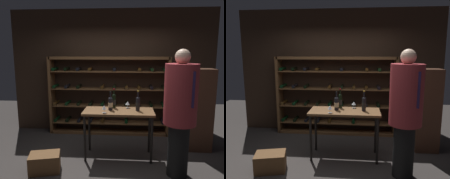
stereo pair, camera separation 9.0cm
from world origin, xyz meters
The scene contains 12 objects.
ground_plane centered at (0.00, 0.00, 0.00)m, with size 9.49×9.49×0.00m, color #383330.
back_wall centered at (0.00, 1.74, 1.45)m, with size 4.78×0.10×2.91m, color #332319.
wine_rack centered at (-0.06, 1.53, 0.90)m, with size 2.79×0.32×1.82m.
tasting_table centered at (0.23, 0.33, 0.78)m, with size 1.26×0.55×0.88m.
person_host_in_suit centered at (1.19, -0.21, 1.08)m, with size 0.49×0.49×1.97m.
wine_crate centered at (-0.94, -0.27, 0.15)m, with size 0.48×0.34×0.30m, color brown.
display_cabinet centered at (1.81, 0.78, 0.81)m, with size 0.44×0.36×1.61m, color #4C2D1E.
wine_bottle_black_capsule centered at (0.14, 0.52, 1.02)m, with size 0.07×0.07×0.37m.
wine_bottle_red_label centered at (0.08, 0.36, 1.01)m, with size 0.08×0.08×0.34m.
wine_bottle_green_slim centered at (0.58, 0.35, 1.02)m, with size 0.08×0.08×0.37m.
wine_glass_stemmed_right centered at (0.39, 0.53, 0.97)m, with size 0.08×0.08×0.12m.
wine_glass_stemmed_left centered at (-0.01, 0.16, 0.98)m, with size 0.08×0.08×0.13m.
Camera 1 is at (0.41, -3.50, 1.93)m, focal length 35.19 mm.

